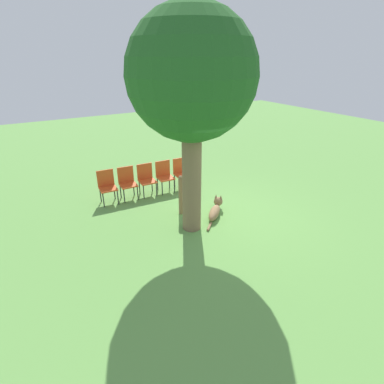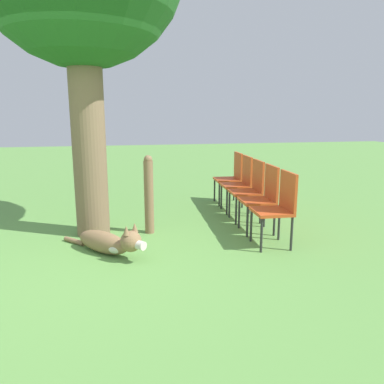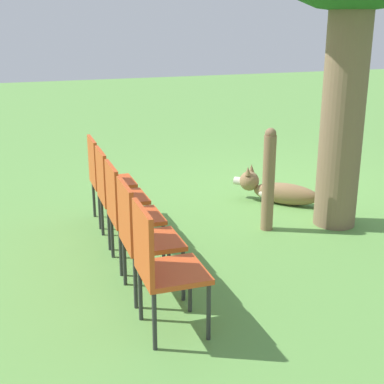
% 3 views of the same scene
% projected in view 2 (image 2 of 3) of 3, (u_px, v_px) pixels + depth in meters
% --- Properties ---
extents(ground_plane, '(30.00, 30.00, 0.00)m').
position_uv_depth(ground_plane, '(91.00, 256.00, 4.16)').
color(ground_plane, '#609947').
extents(dog, '(0.95, 1.01, 0.41)m').
position_uv_depth(dog, '(110.00, 242.00, 4.18)').
color(dog, olive).
rests_on(dog, ground_plane).
extents(fence_post, '(0.12, 0.12, 1.03)m').
position_uv_depth(fence_post, '(149.00, 194.00, 4.87)').
color(fence_post, '#846647').
rests_on(fence_post, ground_plane).
extents(red_chair_0, '(0.44, 0.46, 0.89)m').
position_uv_depth(red_chair_0, '(279.00, 204.00, 4.39)').
color(red_chair_0, '#D14C1E').
rests_on(red_chair_0, ground_plane).
extents(red_chair_1, '(0.44, 0.46, 0.89)m').
position_uv_depth(red_chair_1, '(263.00, 195.00, 4.92)').
color(red_chair_1, '#D14C1E').
rests_on(red_chair_1, ground_plane).
extents(red_chair_2, '(0.44, 0.46, 0.89)m').
position_uv_depth(red_chair_2, '(251.00, 187.00, 5.46)').
color(red_chair_2, '#D14C1E').
rests_on(red_chair_2, ground_plane).
extents(red_chair_3, '(0.44, 0.46, 0.89)m').
position_uv_depth(red_chair_3, '(240.00, 180.00, 5.99)').
color(red_chair_3, '#D14C1E').
rests_on(red_chair_3, ground_plane).
extents(red_chair_4, '(0.44, 0.46, 0.89)m').
position_uv_depth(red_chair_4, '(232.00, 175.00, 6.52)').
color(red_chair_4, '#D14C1E').
rests_on(red_chair_4, ground_plane).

